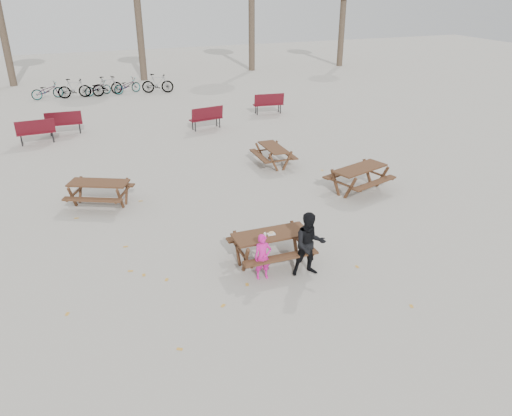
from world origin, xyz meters
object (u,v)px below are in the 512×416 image
object	(u,v)px
picnic_table_east	(359,179)
picnic_table_north	(100,194)
main_picnic_table	(271,240)
soda_bottle	(265,236)
adult	(310,244)
picnic_table_far	(273,156)
food_tray	(271,234)
child	(263,257)

from	to	relation	value
picnic_table_east	picnic_table_north	world-z (taller)	picnic_table_east
main_picnic_table	soda_bottle	world-z (taller)	soda_bottle
adult	picnic_table_north	bearing A→B (deg)	135.31
soda_bottle	picnic_table_far	bearing A→B (deg)	65.75
food_tray	child	distance (m)	0.71
child	main_picnic_table	bearing A→B (deg)	60.21
soda_bottle	picnic_table_north	size ratio (longest dim) A/B	0.10
food_tray	child	size ratio (longest dim) A/B	0.16
child	food_tray	bearing A→B (deg)	58.99
child	adult	bearing A→B (deg)	-4.34
picnic_table_north	food_tray	bearing A→B (deg)	-29.01
soda_bottle	picnic_table_east	xyz separation A→B (m)	(4.54, 3.27, -0.45)
main_picnic_table	soda_bottle	xyz separation A→B (m)	(-0.24, -0.20, 0.26)
child	adult	xyz separation A→B (m)	(1.05, -0.22, 0.22)
picnic_table_east	picnic_table_far	bearing A→B (deg)	98.69
picnic_table_north	picnic_table_far	world-z (taller)	picnic_table_north
food_tray	picnic_table_east	size ratio (longest dim) A/B	0.10
main_picnic_table	adult	size ratio (longest dim) A/B	1.17
picnic_table_east	adult	bearing A→B (deg)	-151.44
picnic_table_far	food_tray	bearing A→B (deg)	157.11
main_picnic_table	picnic_table_east	world-z (taller)	picnic_table_east
soda_bottle	picnic_table_east	bearing A→B (deg)	35.76
adult	picnic_table_far	distance (m)	7.41
food_tray	adult	bearing A→B (deg)	-49.28
adult	main_picnic_table	bearing A→B (deg)	136.83
adult	picnic_table_far	size ratio (longest dim) A/B	0.97
adult	child	bearing A→B (deg)	177.37
food_tray	soda_bottle	world-z (taller)	soda_bottle
adult	picnic_table_far	xyz separation A→B (m)	(2.08, 7.10, -0.43)
food_tray	picnic_table_far	bearing A→B (deg)	66.88
child	soda_bottle	bearing A→B (deg)	69.52
food_tray	main_picnic_table	bearing A→B (deg)	66.45
main_picnic_table	picnic_table_east	size ratio (longest dim) A/B	0.98
main_picnic_table	food_tray	distance (m)	0.21
food_tray	child	world-z (taller)	child
child	adult	world-z (taller)	adult
main_picnic_table	picnic_table_far	bearing A→B (deg)	66.88
child	picnic_table_east	bearing A→B (deg)	45.03
food_tray	picnic_table_east	world-z (taller)	food_tray
food_tray	picnic_table_north	xyz separation A→B (m)	(-3.49, 4.92, -0.42)
picnic_table_far	child	bearing A→B (deg)	155.77
adult	picnic_table_far	world-z (taller)	adult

